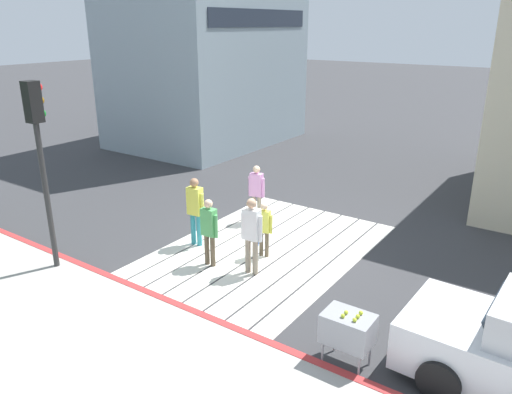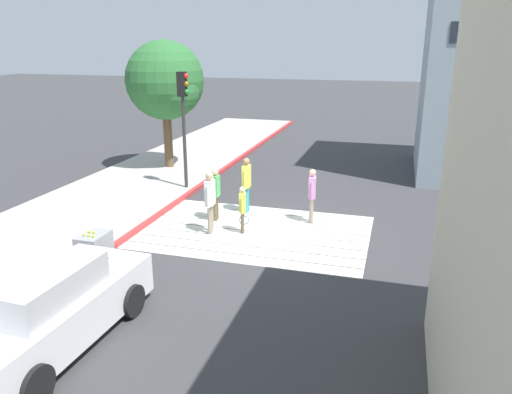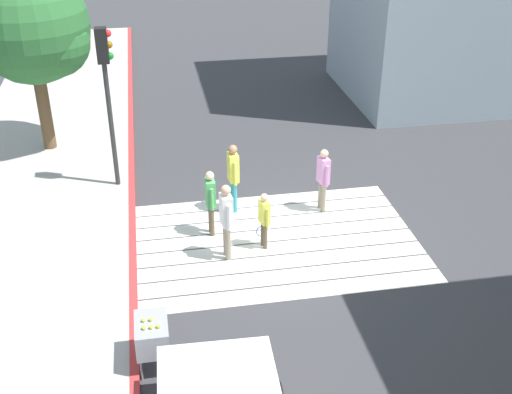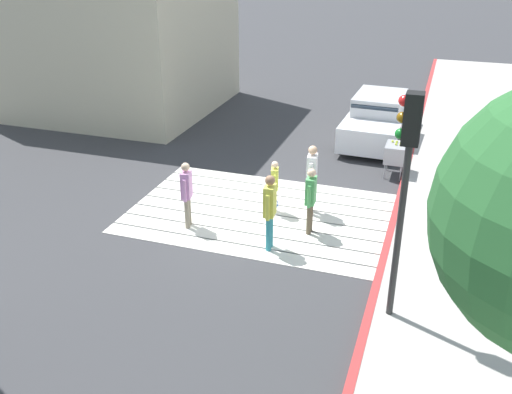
% 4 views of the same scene
% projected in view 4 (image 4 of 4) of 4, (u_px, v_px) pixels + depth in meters
% --- Properties ---
extents(ground_plane, '(120.00, 120.00, 0.00)m').
position_uv_depth(ground_plane, '(260.00, 213.00, 14.44)').
color(ground_plane, '#38383A').
extents(crosswalk_stripes, '(6.40, 4.35, 0.01)m').
position_uv_depth(crosswalk_stripes, '(260.00, 213.00, 14.44)').
color(crosswalk_stripes, silver).
rests_on(crosswalk_stripes, ground).
extents(sidewalk_west, '(4.80, 40.00, 0.12)m').
position_uv_depth(sidewalk_west, '(498.00, 247.00, 12.79)').
color(sidewalk_west, '#ADA8A0').
rests_on(sidewalk_west, ground).
extents(curb_painted, '(0.16, 40.00, 0.13)m').
position_uv_depth(curb_painted, '(391.00, 231.00, 13.47)').
color(curb_painted, '#BC3333').
rests_on(curb_painted, ground).
extents(building_far_south, '(8.00, 7.04, 7.08)m').
position_uv_depth(building_far_south, '(107.00, 14.00, 21.59)').
color(building_far_south, beige).
rests_on(building_far_south, ground).
extents(car_parked_near_curb, '(2.10, 4.36, 1.57)m').
position_uv_depth(car_parked_near_curb, '(377.00, 120.00, 19.01)').
color(car_parked_near_curb, white).
rests_on(car_parked_near_curb, ground).
extents(traffic_light_corner, '(0.39, 0.28, 4.24)m').
position_uv_depth(traffic_light_corner, '(406.00, 165.00, 9.27)').
color(traffic_light_corner, '#2D2D2D').
rests_on(traffic_light_corner, ground).
extents(tennis_ball_cart, '(0.56, 0.80, 1.02)m').
position_uv_depth(tennis_ball_cart, '(395.00, 153.00, 16.32)').
color(tennis_ball_cart, '#99999E').
rests_on(tennis_ball_cart, ground).
extents(pedestrian_adult_lead, '(0.27, 0.48, 1.65)m').
position_uv_depth(pedestrian_adult_lead, '(187.00, 190.00, 13.38)').
color(pedestrian_adult_lead, gray).
rests_on(pedestrian_adult_lead, ground).
extents(pedestrian_adult_trailing, '(0.27, 0.52, 1.79)m').
position_uv_depth(pedestrian_adult_trailing, '(312.00, 175.00, 14.01)').
color(pedestrian_adult_trailing, gray).
rests_on(pedestrian_adult_trailing, ground).
extents(pedestrian_adult_side, '(0.26, 0.52, 1.77)m').
position_uv_depth(pedestrian_adult_side, '(270.00, 207.00, 12.42)').
color(pedestrian_adult_side, teal).
rests_on(pedestrian_adult_side, ground).
extents(pedestrian_teen_behind, '(0.22, 0.48, 1.62)m').
position_uv_depth(pedestrian_teen_behind, '(311.00, 196.00, 13.12)').
color(pedestrian_teen_behind, brown).
rests_on(pedestrian_teen_behind, ground).
extents(pedestrian_child_with_racket, '(0.28, 0.44, 1.37)m').
position_uv_depth(pedestrian_child_with_racket, '(275.00, 184.00, 14.16)').
color(pedestrian_child_with_racket, brown).
rests_on(pedestrian_child_with_racket, ground).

